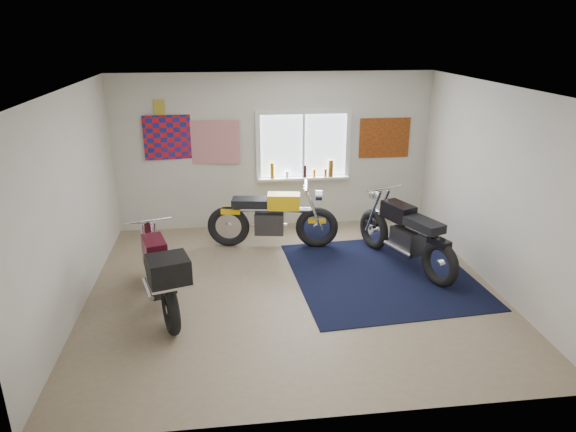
{
  "coord_description": "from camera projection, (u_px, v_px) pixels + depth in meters",
  "views": [
    {
      "loc": [
        -0.83,
        -6.23,
        3.38
      ],
      "look_at": [
        -0.02,
        0.4,
        0.92
      ],
      "focal_mm": 32.0,
      "sensor_mm": 36.0,
      "label": 1
    }
  ],
  "objects": [
    {
      "name": "navy_rug",
      "position": [
        381.0,
        274.0,
        7.46
      ],
      "size": [
        2.67,
        2.77,
        0.01
      ],
      "primitive_type": "cube",
      "rotation": [
        0.0,
        0.0,
        0.07
      ],
      "color": "black",
      "rests_on": "ground"
    },
    {
      "name": "black_chrome_bike",
      "position": [
        405.0,
        236.0,
        7.61
      ],
      "size": [
        0.97,
        2.02,
        1.09
      ],
      "rotation": [
        0.0,
        0.0,
        1.95
      ],
      "color": "black",
      "rests_on": "navy_rug"
    },
    {
      "name": "yellow_triumph",
      "position": [
        272.0,
        219.0,
        8.28
      ],
      "size": [
        2.12,
        0.65,
        1.07
      ],
      "rotation": [
        0.0,
        0.0,
        -0.15
      ],
      "color": "black",
      "rests_on": "ground"
    },
    {
      "name": "flag_display",
      "position": [
        159.0,
        107.0,
        8.41
      ],
      "size": [
        1.6,
        0.1,
        1.17
      ],
      "color": "red",
      "rests_on": "room_shell"
    },
    {
      "name": "oil_bottles",
      "position": [
        309.0,
        170.0,
        9.01
      ],
      "size": [
        1.12,
        0.09,
        0.3
      ],
      "color": "olive",
      "rests_on": "window_assembly"
    },
    {
      "name": "maroon_tourer",
      "position": [
        161.0,
        274.0,
        6.33
      ],
      "size": [
        0.93,
        1.98,
        1.02
      ],
      "rotation": [
        0.0,
        0.0,
        1.86
      ],
      "color": "black",
      "rests_on": "ground"
    },
    {
      "name": "triumph_poster",
      "position": [
        384.0,
        138.0,
        9.06
      ],
      "size": [
        0.9,
        0.03,
        0.7
      ],
      "primitive_type": "cube",
      "color": "#A54C14",
      "rests_on": "room_shell"
    },
    {
      "name": "window_assembly",
      "position": [
        303.0,
        150.0,
        8.94
      ],
      "size": [
        1.66,
        0.17,
        1.26
      ],
      "color": "white",
      "rests_on": "room_shell"
    },
    {
      "name": "ground",
      "position": [
        293.0,
        289.0,
        7.06
      ],
      "size": [
        5.5,
        5.5,
        0.0
      ],
      "primitive_type": "plane",
      "color": "#9E896B",
      "rests_on": "ground"
    },
    {
      "name": "room_shell",
      "position": [
        294.0,
        174.0,
        6.49
      ],
      "size": [
        5.5,
        5.5,
        5.5
      ],
      "color": "white",
      "rests_on": "ground"
    }
  ]
}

